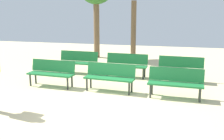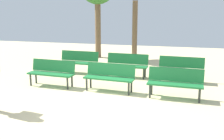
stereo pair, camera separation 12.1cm
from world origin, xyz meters
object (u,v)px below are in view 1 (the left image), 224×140
bench_r0_c1 (110,75)px  bench_r0_c2 (176,81)px  bench_r1_c0 (78,61)px  tree_1 (133,31)px  bench_r1_c2 (181,67)px  bench_r0_c0 (52,71)px  bench_r1_c1 (126,64)px

bench_r0_c1 → bench_r0_c2: bearing=-0.5°
bench_r1_c0 → tree_1: bearing=62.6°
bench_r0_c1 → bench_r1_c2: bearing=43.6°
bench_r0_c2 → tree_1: size_ratio=0.56×
bench_r0_c0 → tree_1: size_ratio=0.56×
bench_r0_c1 → bench_r1_c1: (0.18, 1.92, 0.00)m
tree_1 → bench_r1_c1: bearing=-85.5°
bench_r1_c1 → bench_r0_c2: bearing=-45.7°
bench_r1_c1 → bench_r0_c1: bearing=-92.4°
bench_r1_c2 → tree_1: size_ratio=0.56×
bench_r0_c1 → bench_r0_c0: bearing=-177.0°
bench_r0_c2 → bench_r1_c0: size_ratio=1.00×
bench_r0_c2 → bench_r1_c1: same height
bench_r0_c1 → bench_r1_c0: size_ratio=1.01×
bench_r1_c1 → bench_r1_c2: same height
bench_r0_c0 → bench_r1_c1: (2.22, 1.85, 0.00)m
bench_r0_c1 → bench_r1_c1: size_ratio=1.01×
bench_r0_c0 → bench_r0_c1: (2.04, -0.07, 0.00)m
bench_r0_c1 → bench_r0_c2: 2.05m
bench_r1_c1 → bench_r1_c2: 2.03m
bench_r0_c2 → bench_r1_c1: (-1.86, 2.12, 0.00)m
bench_r1_c0 → bench_r1_c1: bearing=-1.0°
bench_r1_c1 → bench_r1_c2: bearing=-1.8°
bench_r0_c2 → tree_1: 5.78m
bench_r0_c1 → bench_r1_c1: bearing=89.7°
bench_r1_c0 → bench_r1_c2: size_ratio=1.00×
bench_r0_c0 → bench_r1_c1: same height
bench_r1_c0 → bench_r1_c1: size_ratio=1.00×
bench_r0_c0 → bench_r1_c1: 2.89m
bench_r0_c2 → bench_r1_c1: bearing=134.1°
bench_r0_c0 → bench_r0_c2: same height
bench_r0_c1 → bench_r1_c2: size_ratio=1.01×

